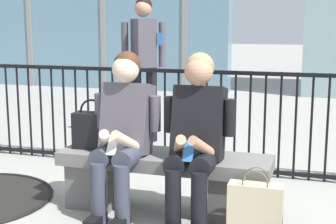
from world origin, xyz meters
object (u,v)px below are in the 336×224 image
shopping_bag (255,212)px  handbag_on_bench (92,130)px  seated_person_with_phone (123,129)px  seated_person_companion (196,134)px  bystander_at_railing (144,58)px  stone_bench (164,177)px

shopping_bag → handbag_on_bench: bearing=165.8°
seated_person_with_phone → handbag_on_bench: bearing=158.7°
seated_person_companion → bystander_at_railing: bearing=118.2°
handbag_on_bench → shopping_bag: (1.31, -0.33, -0.40)m
bystander_at_railing → seated_person_with_phone: bearing=-73.6°
stone_bench → bystander_at_railing: 2.45m
seated_person_with_phone → shopping_bag: size_ratio=2.44×
stone_bench → seated_person_companion: 0.49m
seated_person_with_phone → seated_person_companion: 0.55m
seated_person_with_phone → shopping_bag: (1.01, -0.21, -0.45)m
shopping_bag → bystander_at_railing: bearing=124.0°
seated_person_companion → shopping_bag: size_ratio=2.44×
seated_person_with_phone → handbag_on_bench: 0.33m
seated_person_with_phone → bystander_at_railing: (-0.67, 2.27, 0.35)m
seated_person_companion → handbag_on_bench: size_ratio=3.11×
stone_bench → seated_person_companion: size_ratio=1.32×
handbag_on_bench → shopping_bag: 1.41m
seated_person_companion → handbag_on_bench: 0.87m
seated_person_with_phone → seated_person_companion: (0.55, 0.00, 0.00)m
stone_bench → handbag_on_bench: bearing=-179.0°
handbag_on_bench → bystander_at_railing: 2.21m
handbag_on_bench → shopping_bag: bearing=-14.2°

